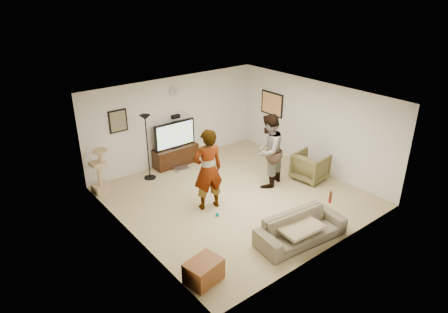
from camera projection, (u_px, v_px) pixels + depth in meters
floor at (236, 197)px, 9.85m from camera, size 5.50×5.50×0.02m
ceiling at (238, 98)px, 8.82m from camera, size 5.50×5.50×0.02m
wall_back at (175, 120)px, 11.30m from camera, size 5.50×0.04×2.50m
wall_front at (332, 196)px, 7.38m from camera, size 5.50×0.04×2.50m
wall_left at (130, 185)px, 7.78m from camera, size 0.04×5.50×2.50m
wall_right at (313, 126)px, 10.90m from camera, size 0.04×5.50×2.50m
wall_clock at (174, 91)px, 10.93m from camera, size 0.26×0.04×0.26m
wall_speaker at (176, 117)px, 11.20m from camera, size 0.25×0.10×0.10m
picture_back at (118, 121)px, 10.18m from camera, size 0.42×0.03×0.52m
picture_right at (272, 104)px, 11.93m from camera, size 0.03×0.78×0.62m
tv_stand at (176, 156)px, 11.43m from camera, size 1.33×0.45×0.55m
console_box at (182, 169)px, 11.20m from camera, size 0.40×0.30×0.07m
tv at (175, 135)px, 11.16m from camera, size 1.27×0.08×0.75m
tv_screen at (176, 135)px, 11.13m from camera, size 1.17×0.01×0.66m
floor_lamp at (148, 148)px, 10.39m from camera, size 0.32×0.32×1.78m
cat_tree at (99, 171)px, 9.82m from camera, size 0.40×0.40×1.15m
person_left at (208, 170)px, 9.00m from camera, size 0.80×0.62×1.95m
person_right at (268, 151)px, 10.01m from camera, size 1.13×1.01×1.93m
sofa at (301, 228)px, 8.09m from camera, size 2.00×0.98×0.56m
throw_blanket at (298, 226)px, 8.00m from camera, size 0.95×0.76×0.06m
beer_bottle at (330, 197)px, 8.43m from camera, size 0.06×0.06×0.25m
armchair at (310, 167)px, 10.55m from camera, size 0.91×0.89×0.74m
side_table at (204, 271)px, 7.01m from camera, size 0.71×0.58×0.42m
toy_ball at (217, 215)px, 9.01m from camera, size 0.08×0.08×0.08m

